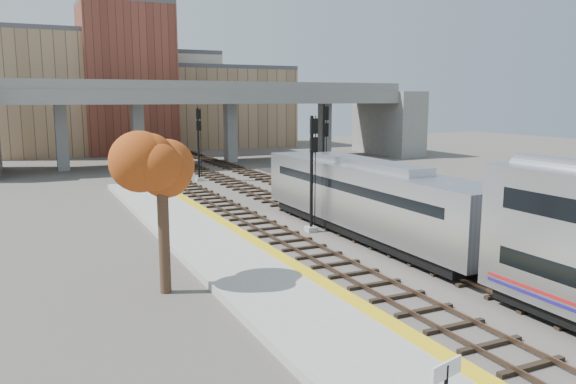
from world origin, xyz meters
name	(u,v)px	position (x,y,z in m)	size (l,w,h in m)	color
ground	(422,270)	(0.00, 0.00, 0.00)	(160.00, 160.00, 0.00)	#47423D
platform	(275,289)	(-7.25, 0.00, 0.17)	(4.50, 60.00, 0.35)	#9E9E99
yellow_strip	(317,278)	(-5.35, 0.00, 0.35)	(0.70, 60.00, 0.01)	yellow
tracks	(311,215)	(0.93, 12.50, 0.08)	(10.70, 95.00, 0.25)	black
overpass	(214,114)	(4.92, 45.00, 5.81)	(54.00, 12.00, 9.50)	slate
buildings_far	(145,97)	(1.26, 66.57, 7.88)	(43.00, 21.00, 20.60)	tan
parking_lot	(354,175)	(14.00, 28.00, 0.02)	(14.00, 18.00, 0.04)	black
locomotive	(366,197)	(1.00, 6.19, 2.28)	(3.02, 19.05, 4.10)	#A8AAB2
signal_mast_near	(312,177)	(-1.10, 8.55, 3.23)	(0.60, 0.64, 6.66)	#9E9E99
signal_mast_mid	(323,157)	(3.00, 14.62, 3.63)	(0.60, 0.64, 7.24)	#9E9E99
signal_mast_far	(199,145)	(-1.10, 31.03, 3.31)	(0.60, 0.64, 6.78)	#9E9E99
tree	(161,162)	(-11.12, 1.97, 5.21)	(3.60, 3.60, 7.02)	#382619
car_a	(359,176)	(11.85, 23.76, 0.59)	(1.29, 3.21, 1.09)	#99999E
car_b	(360,166)	(15.51, 29.38, 0.70)	(1.40, 4.02, 1.33)	#99999E
car_c	(359,166)	(16.26, 30.69, 0.59)	(1.55, 3.82, 1.11)	#99999E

